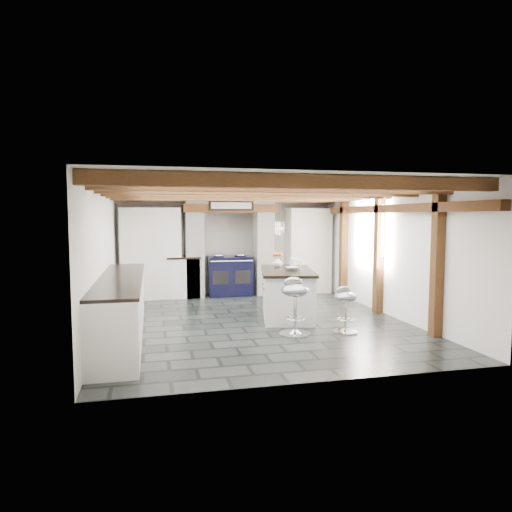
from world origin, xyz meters
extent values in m
plane|color=black|center=(0.00, 0.00, 0.00)|extent=(6.00, 6.00, 0.00)
plane|color=white|center=(0.00, 3.00, 1.15)|extent=(5.00, 0.00, 5.00)
plane|color=white|center=(-2.50, 0.00, 1.15)|extent=(0.00, 6.00, 6.00)
plane|color=white|center=(2.50, 0.00, 1.15)|extent=(0.00, 6.00, 6.00)
plane|color=white|center=(0.00, 0.00, 2.30)|extent=(6.00, 6.00, 0.00)
cube|color=white|center=(-0.80, 2.70, 0.95)|extent=(0.40, 0.60, 1.90)
cube|color=white|center=(0.80, 2.70, 0.95)|extent=(0.40, 0.60, 1.90)
cube|color=brown|center=(0.00, 2.70, 1.99)|extent=(2.10, 0.65, 0.18)
cube|color=white|center=(0.00, 2.70, 2.15)|extent=(2.00, 0.60, 0.31)
cube|color=black|center=(0.00, 2.38, 2.05)|extent=(1.00, 0.03, 0.22)
cube|color=silver|center=(0.00, 2.36, 2.05)|extent=(0.90, 0.01, 0.14)
cube|color=white|center=(-1.75, 2.70, 1.00)|extent=(1.30, 0.58, 2.00)
cube|color=white|center=(1.90, 2.70, 1.00)|extent=(1.00, 0.58, 2.00)
cube|color=white|center=(-2.20, -0.60, 0.44)|extent=(0.60, 3.80, 0.88)
cube|color=black|center=(-2.20, -0.60, 0.90)|extent=(0.64, 3.80, 0.04)
cube|color=white|center=(-1.05, 2.70, 0.44)|extent=(0.70, 0.60, 0.88)
cube|color=black|center=(-1.05, 2.70, 0.90)|extent=(0.74, 0.64, 0.04)
cube|color=brown|center=(2.42, 0.00, 1.95)|extent=(0.15, 5.80, 0.14)
plane|color=white|center=(2.48, 0.60, 1.55)|extent=(0.00, 0.90, 0.90)
cube|color=brown|center=(0.00, -2.60, 2.21)|extent=(5.00, 0.16, 0.16)
cube|color=brown|center=(0.00, -1.73, 2.21)|extent=(5.00, 0.16, 0.16)
cube|color=brown|center=(0.00, -0.87, 2.21)|extent=(5.00, 0.16, 0.16)
cube|color=brown|center=(0.00, 0.00, 2.21)|extent=(5.00, 0.16, 0.16)
cube|color=brown|center=(0.00, 0.87, 2.21)|extent=(5.00, 0.16, 0.16)
cube|color=brown|center=(0.00, 1.73, 2.21)|extent=(5.00, 0.16, 0.16)
cube|color=brown|center=(0.00, 2.60, 2.21)|extent=(5.00, 0.16, 0.16)
cube|color=brown|center=(2.42, -1.60, 1.15)|extent=(0.15, 0.15, 2.30)
cube|color=brown|center=(2.42, 0.20, 1.15)|extent=(0.15, 0.15, 2.30)
cube|color=brown|center=(2.42, 1.80, 1.15)|extent=(0.15, 0.15, 2.30)
cylinder|color=black|center=(0.45, -0.05, 1.93)|extent=(0.01, 0.01, 0.56)
cylinder|color=white|center=(0.45, -0.05, 1.60)|extent=(0.09, 0.09, 0.22)
cylinder|color=black|center=(0.50, 0.25, 1.93)|extent=(0.01, 0.01, 0.56)
cylinder|color=white|center=(0.50, 0.25, 1.60)|extent=(0.09, 0.09, 0.22)
cylinder|color=black|center=(0.55, 0.55, 1.93)|extent=(0.01, 0.01, 0.56)
cylinder|color=white|center=(0.55, 0.55, 1.60)|extent=(0.09, 0.09, 0.22)
cube|color=black|center=(0.00, 2.68, 0.45)|extent=(1.00, 0.60, 0.90)
ellipsoid|color=silver|center=(-0.25, 2.68, 0.93)|extent=(0.28, 0.28, 0.11)
ellipsoid|color=silver|center=(0.25, 2.68, 0.93)|extent=(0.28, 0.28, 0.11)
cylinder|color=silver|center=(0.00, 2.36, 0.82)|extent=(0.95, 0.03, 0.03)
cube|color=black|center=(-0.25, 2.38, 0.45)|extent=(0.35, 0.02, 0.30)
cube|color=black|center=(0.25, 2.38, 0.45)|extent=(0.35, 0.02, 0.30)
cube|color=white|center=(0.63, 0.23, 0.41)|extent=(1.17, 1.80, 0.81)
cube|color=black|center=(0.63, 0.23, 0.84)|extent=(1.26, 1.89, 0.05)
imported|color=white|center=(0.60, 0.71, 0.95)|extent=(0.20, 0.20, 0.18)
ellipsoid|color=#CA521C|center=(0.60, 0.71, 1.09)|extent=(0.18, 0.18, 0.11)
cylinder|color=white|center=(0.84, 0.51, 0.94)|extent=(0.11, 0.11, 0.17)
imported|color=white|center=(0.70, 0.12, 0.89)|extent=(0.29, 0.29, 0.06)
cylinder|color=white|center=(0.87, 0.22, 0.90)|extent=(0.05, 0.05, 0.09)
cylinder|color=white|center=(0.87, 0.22, 0.96)|extent=(0.20, 0.20, 0.01)
cylinder|color=beige|center=(0.87, 0.22, 1.00)|extent=(0.16, 0.16, 0.06)
cylinder|color=silver|center=(1.19, -1.09, 0.01)|extent=(0.39, 0.39, 0.03)
cone|color=silver|center=(1.19, -1.09, 0.05)|extent=(0.18, 0.18, 0.07)
cylinder|color=silver|center=(1.19, -1.09, 0.29)|extent=(0.04, 0.04, 0.49)
torus|color=silver|center=(1.19, -1.09, 0.21)|extent=(0.25, 0.25, 0.02)
ellipsoid|color=gray|center=(1.19, -1.09, 0.57)|extent=(0.40, 0.40, 0.16)
ellipsoid|color=gray|center=(1.17, -1.00, 0.66)|extent=(0.26, 0.13, 0.14)
cylinder|color=silver|center=(0.38, -1.04, 0.02)|extent=(0.48, 0.48, 0.03)
cone|color=silver|center=(0.38, -1.04, 0.06)|extent=(0.22, 0.22, 0.09)
cylinder|color=silver|center=(0.38, -1.04, 0.36)|extent=(0.05, 0.05, 0.60)
torus|color=silver|center=(0.38, -1.04, 0.26)|extent=(0.30, 0.30, 0.02)
ellipsoid|color=gray|center=(0.38, -1.04, 0.69)|extent=(0.46, 0.46, 0.19)
ellipsoid|color=gray|center=(0.37, -0.93, 0.80)|extent=(0.31, 0.14, 0.17)
camera|label=1|loc=(-1.75, -7.59, 1.82)|focal=32.00mm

